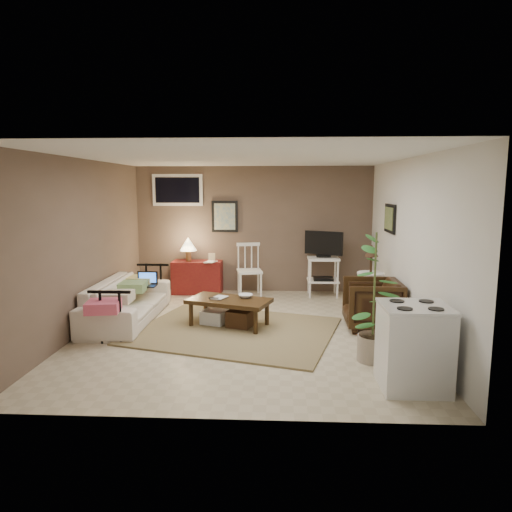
# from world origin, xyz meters

# --- Properties ---
(floor) EXTENTS (5.00, 5.00, 0.00)m
(floor) POSITION_xyz_m (0.00, 0.00, 0.00)
(floor) COLOR #C1B293
(floor) RESTS_ON ground
(art_back) EXTENTS (0.50, 0.03, 0.60)m
(art_back) POSITION_xyz_m (-0.55, 2.48, 1.45)
(art_back) COLOR black
(art_right) EXTENTS (0.03, 0.60, 0.45)m
(art_right) POSITION_xyz_m (2.23, 1.05, 1.52)
(art_right) COLOR black
(window) EXTENTS (0.96, 0.03, 0.60)m
(window) POSITION_xyz_m (-1.45, 2.48, 1.95)
(window) COLOR white
(rug) EXTENTS (3.15, 2.78, 0.03)m
(rug) POSITION_xyz_m (-0.13, -0.05, 0.01)
(rug) COLOR olive
(rug) RESTS_ON floor
(coffee_table) EXTENTS (1.29, 0.94, 0.44)m
(coffee_table) POSITION_xyz_m (-0.24, 0.16, 0.24)
(coffee_table) COLOR #39230F
(coffee_table) RESTS_ON floor
(sofa) EXTENTS (0.61, 2.10, 0.82)m
(sofa) POSITION_xyz_m (-1.80, 0.40, 0.41)
(sofa) COLOR beige
(sofa) RESTS_ON floor
(sofa_pillows) EXTENTS (0.40, 2.00, 0.14)m
(sofa_pillows) POSITION_xyz_m (-1.75, 0.15, 0.50)
(sofa_pillows) COLOR beige
(sofa_pillows) RESTS_ON sofa
(sofa_end_rails) EXTENTS (0.56, 2.10, 0.71)m
(sofa_end_rails) POSITION_xyz_m (-1.68, 0.40, 0.35)
(sofa_end_rails) COLOR black
(sofa_end_rails) RESTS_ON floor
(laptop) EXTENTS (0.32, 0.23, 0.22)m
(laptop) POSITION_xyz_m (-1.60, 0.76, 0.53)
(laptop) COLOR black
(laptop) RESTS_ON sofa
(red_console) EXTENTS (0.93, 0.41, 1.08)m
(red_console) POSITION_xyz_m (-1.07, 2.24, 0.37)
(red_console) COLOR maroon
(red_console) RESTS_ON floor
(spindle_chair) EXTENTS (0.51, 0.51, 0.97)m
(spindle_chair) POSITION_xyz_m (-0.06, 2.12, 0.46)
(spindle_chair) COLOR white
(spindle_chair) RESTS_ON floor
(tv_stand) EXTENTS (0.67, 0.46, 1.21)m
(tv_stand) POSITION_xyz_m (1.31, 2.14, 0.64)
(tv_stand) COLOR white
(tv_stand) RESTS_ON floor
(side_table) EXTENTS (0.42, 0.42, 1.12)m
(side_table) POSITION_xyz_m (1.93, 0.93, 0.70)
(side_table) COLOR white
(side_table) RESTS_ON floor
(armchair) EXTENTS (0.73, 0.78, 0.78)m
(armchair) POSITION_xyz_m (1.82, 0.20, 0.39)
(armchair) COLOR black
(armchair) RESTS_ON floor
(potted_plant) EXTENTS (0.38, 0.38, 1.53)m
(potted_plant) POSITION_xyz_m (1.57, -1.06, 0.81)
(potted_plant) COLOR #A28E80
(potted_plant) RESTS_ON floor
(stove) EXTENTS (0.66, 0.62, 0.87)m
(stove) POSITION_xyz_m (1.84, -1.76, 0.43)
(stove) COLOR silver
(stove) RESTS_ON floor
(bowl) EXTENTS (0.21, 0.06, 0.21)m
(bowl) POSITION_xyz_m (0.00, 0.25, 0.52)
(bowl) COLOR #39230F
(bowl) RESTS_ON coffee_table
(book_table) EXTENTS (0.17, 0.09, 0.24)m
(book_table) POSITION_xyz_m (-0.45, 0.23, 0.54)
(book_table) COLOR #39230F
(book_table) RESTS_ON coffee_table
(book_console) EXTENTS (0.18, 0.08, 0.25)m
(book_console) POSITION_xyz_m (-0.87, 2.11, 0.74)
(book_console) COLOR #39230F
(book_console) RESTS_ON red_console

